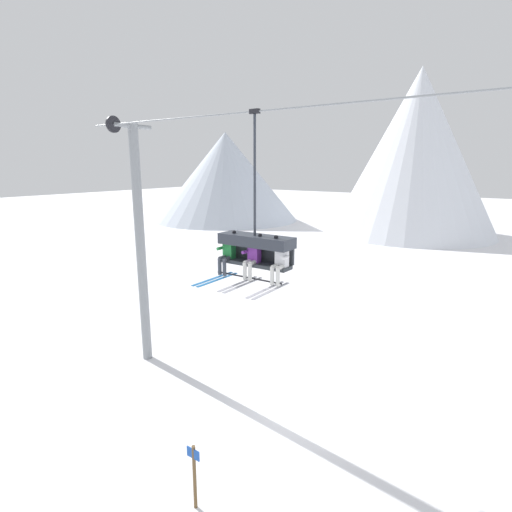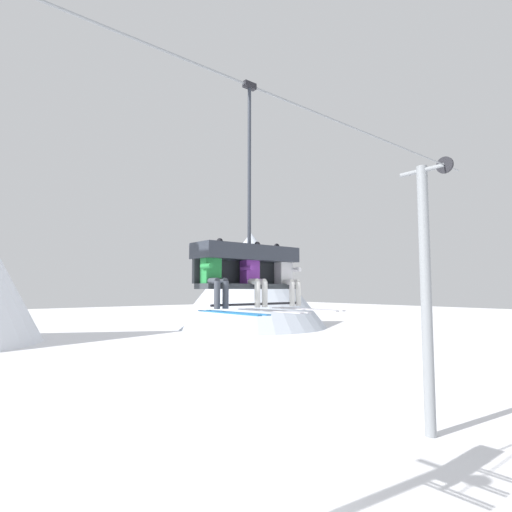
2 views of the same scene
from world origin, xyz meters
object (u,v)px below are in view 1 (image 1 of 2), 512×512
object	(u,v)px
skier_green	(227,253)
skier_purple	(252,256)
lift_tower_near	(140,242)
trail_sign	(194,473)
chairlift_chair	(256,244)
skier_white	(279,261)

from	to	relation	value
skier_green	skier_purple	world-z (taller)	same
lift_tower_near	trail_sign	xyz separation A→B (m)	(6.59, -4.23, -3.88)
skier_purple	skier_green	bearing A→B (deg)	180.00
skier_green	lift_tower_near	bearing A→B (deg)	169.42
chairlift_chair	skier_green	xyz separation A→B (m)	(-0.89, -0.21, -0.32)
skier_green	trail_sign	distance (m)	5.62
skier_white	chairlift_chair	bearing A→B (deg)	166.51
lift_tower_near	skier_white	bearing A→B (deg)	-7.82
skier_purple	trail_sign	world-z (taller)	skier_purple
skier_purple	trail_sign	xyz separation A→B (m)	(0.75, -3.31, -4.24)
skier_green	skier_white	bearing A→B (deg)	0.00
chairlift_chair	skier_purple	xyz separation A→B (m)	(0.00, -0.21, -0.32)
chairlift_chair	trail_sign	xyz separation A→B (m)	(0.75, -3.52, -4.57)
skier_white	trail_sign	bearing A→B (deg)	-92.39
skier_white	lift_tower_near	bearing A→B (deg)	172.18
lift_tower_near	skier_white	distance (m)	6.80
lift_tower_near	chairlift_chair	bearing A→B (deg)	-6.95
skier_white	skier_purple	bearing A→B (deg)	180.00
skier_green	skier_white	world-z (taller)	same
skier_green	skier_white	size ratio (longest dim) A/B	1.00
chairlift_chair	skier_green	world-z (taller)	chairlift_chair
trail_sign	skier_green	bearing A→B (deg)	116.37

